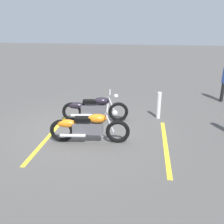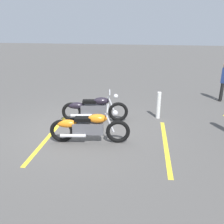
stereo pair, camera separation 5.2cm
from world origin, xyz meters
TOP-DOWN VIEW (x-y plane):
  - ground_plane at (0.00, 0.00)m, footprint 60.00×60.00m
  - motorcycle_bright_foreground at (0.48, -0.78)m, footprint 2.23×0.66m
  - motorcycle_dark_foreground at (0.28, 0.76)m, footprint 2.22×0.70m
  - bystander_near_row at (5.14, 3.80)m, footprint 0.26×0.28m
  - bollard_post at (2.45, 1.39)m, footprint 0.14×0.14m
  - parking_stripe_near at (-0.76, -0.67)m, footprint 0.18×3.20m
  - parking_stripe_mid at (2.63, -0.62)m, footprint 0.18×3.20m

SIDE VIEW (x-z plane):
  - ground_plane at x=0.00m, z-range 0.00..0.00m
  - parking_stripe_near at x=-0.76m, z-range 0.00..0.01m
  - parking_stripe_mid at x=2.63m, z-range 0.00..0.01m
  - motorcycle_bright_foreground at x=0.48m, z-range -0.06..0.98m
  - motorcycle_dark_foreground at x=0.28m, z-range -0.06..0.98m
  - bollard_post at x=2.45m, z-range 0.00..0.94m
  - bystander_near_row at x=5.14m, z-range 0.10..1.72m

